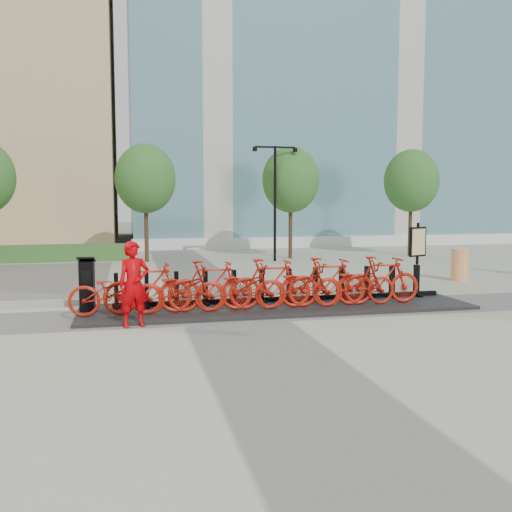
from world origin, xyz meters
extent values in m
plane|color=#9B9D87|center=(0.00, 0.00, 0.00)|extent=(120.00, 120.00, 0.00)
cube|color=#649EA7|center=(14.00, 26.00, 12.00)|extent=(32.00, 16.00, 24.00)
cube|color=#2A6028|center=(-5.00, 13.20, 0.35)|extent=(6.00, 1.20, 0.70)
cylinder|color=#37261B|center=(-1.50, 12.00, 1.50)|extent=(0.18, 0.18, 3.00)
ellipsoid|color=#265A27|center=(-1.50, 12.00, 3.60)|extent=(2.60, 2.60, 2.99)
cylinder|color=#37261B|center=(5.00, 12.00, 1.50)|extent=(0.18, 0.18, 3.00)
ellipsoid|color=#265A27|center=(5.00, 12.00, 3.60)|extent=(2.60, 2.60, 2.99)
cylinder|color=#37261B|center=(11.00, 12.00, 1.50)|extent=(0.18, 0.18, 3.00)
ellipsoid|color=#265A27|center=(11.00, 12.00, 3.60)|extent=(2.60, 2.60, 2.99)
cylinder|color=black|center=(4.00, 11.00, 2.50)|extent=(0.12, 0.12, 5.00)
cube|color=black|center=(3.55, 11.00, 4.95)|extent=(0.90, 0.08, 0.08)
cube|color=black|center=(4.45, 11.00, 4.95)|extent=(0.90, 0.08, 0.08)
cylinder|color=black|center=(3.10, 11.00, 4.85)|extent=(0.20, 0.20, 0.18)
cylinder|color=black|center=(4.90, 11.00, 4.85)|extent=(0.20, 0.20, 0.18)
cube|color=black|center=(1.30, 0.30, 0.04)|extent=(9.60, 2.40, 0.08)
imported|color=#A7180A|center=(-2.60, -0.05, 0.62)|extent=(2.07, 0.72, 1.09)
imported|color=#A7180A|center=(-1.88, -0.05, 0.68)|extent=(2.01, 0.57, 1.21)
imported|color=#A7180A|center=(-1.16, -0.05, 0.62)|extent=(2.07, 0.72, 1.09)
imported|color=#A7180A|center=(-0.44, -0.05, 0.68)|extent=(2.01, 0.57, 1.21)
imported|color=#A7180A|center=(0.28, -0.05, 0.62)|extent=(2.07, 0.72, 1.09)
imported|color=#A7180A|center=(1.00, -0.05, 0.68)|extent=(2.01, 0.57, 1.21)
imported|color=#A7180A|center=(1.72, -0.05, 0.62)|extent=(2.07, 0.72, 1.09)
imported|color=#A7180A|center=(2.44, -0.05, 0.68)|extent=(2.01, 0.57, 1.21)
imported|color=#A7180A|center=(3.16, -0.05, 0.62)|extent=(2.07, 0.72, 1.09)
imported|color=#A7180A|center=(3.88, -0.05, 0.68)|extent=(2.01, 0.57, 1.21)
cube|color=black|center=(-3.26, 0.60, 0.67)|extent=(0.35, 0.31, 1.18)
cube|color=black|center=(-3.26, 0.60, 1.30)|extent=(0.42, 0.37, 0.15)
cube|color=black|center=(-3.26, 0.45, 0.90)|extent=(0.24, 0.04, 0.33)
imported|color=#BB0006|center=(-2.20, -0.98, 0.91)|extent=(0.75, 0.59, 1.82)
cylinder|color=orange|center=(8.46, 3.74, 0.53)|extent=(0.57, 0.57, 1.07)
cylinder|color=black|center=(6.36, 2.74, 1.00)|extent=(0.09, 0.09, 1.99)
cube|color=black|center=(6.36, 2.74, 1.40)|extent=(0.64, 0.31, 0.91)
cube|color=#D9C880|center=(6.36, 2.69, 1.40)|extent=(0.54, 0.21, 0.80)
camera|label=1|loc=(-2.31, -13.12, 2.67)|focal=40.00mm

